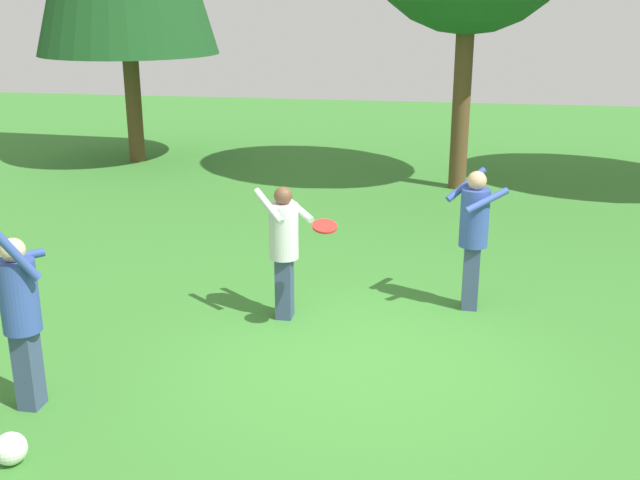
{
  "coord_description": "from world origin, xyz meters",
  "views": [
    {
      "loc": [
        0.8,
        -7.34,
        3.68
      ],
      "look_at": [
        -0.55,
        0.67,
        1.05
      ],
      "focal_mm": 43.09,
      "sensor_mm": 36.0,
      "label": 1
    }
  ],
  "objects_px": {
    "person_catcher": "(474,228)",
    "person_bystander": "(284,242)",
    "person_thrower": "(21,309)",
    "frisbee": "(325,226)",
    "ball_white": "(10,449)"
  },
  "relations": [
    {
      "from": "person_catcher",
      "to": "person_bystander",
      "type": "bearing_deg",
      "value": -19.25
    },
    {
      "from": "person_catcher",
      "to": "ball_white",
      "type": "bearing_deg",
      "value": 10.47
    },
    {
      "from": "person_thrower",
      "to": "person_catcher",
      "type": "distance_m",
      "value": 5.07
    },
    {
      "from": "person_catcher",
      "to": "ball_white",
      "type": "distance_m",
      "value": 5.5
    },
    {
      "from": "person_bystander",
      "to": "ball_white",
      "type": "distance_m",
      "value": 3.73
    },
    {
      "from": "person_thrower",
      "to": "frisbee",
      "type": "distance_m",
      "value": 3.11
    },
    {
      "from": "person_thrower",
      "to": "ball_white",
      "type": "height_order",
      "value": "person_thrower"
    },
    {
      "from": "person_bystander",
      "to": "frisbee",
      "type": "bearing_deg",
      "value": 0.0
    },
    {
      "from": "person_bystander",
      "to": "frisbee",
      "type": "distance_m",
      "value": 0.84
    },
    {
      "from": "person_thrower",
      "to": "person_bystander",
      "type": "xyz_separation_m",
      "value": [
        1.89,
        2.41,
        -0.04
      ]
    },
    {
      "from": "person_thrower",
      "to": "frisbee",
      "type": "relative_size",
      "value": 5.16
    },
    {
      "from": "person_catcher",
      "to": "ball_white",
      "type": "xyz_separation_m",
      "value": [
        -3.75,
        -3.93,
        -0.88
      ]
    },
    {
      "from": "ball_white",
      "to": "person_thrower",
      "type": "bearing_deg",
      "value": 109.17
    },
    {
      "from": "frisbee",
      "to": "ball_white",
      "type": "relative_size",
      "value": 1.29
    },
    {
      "from": "person_thrower",
      "to": "frisbee",
      "type": "height_order",
      "value": "person_thrower"
    }
  ]
}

